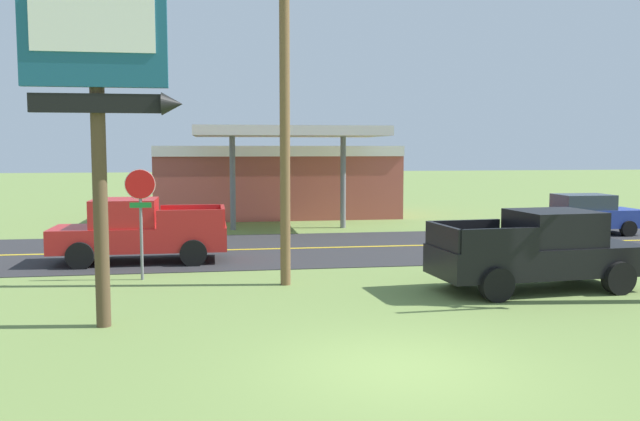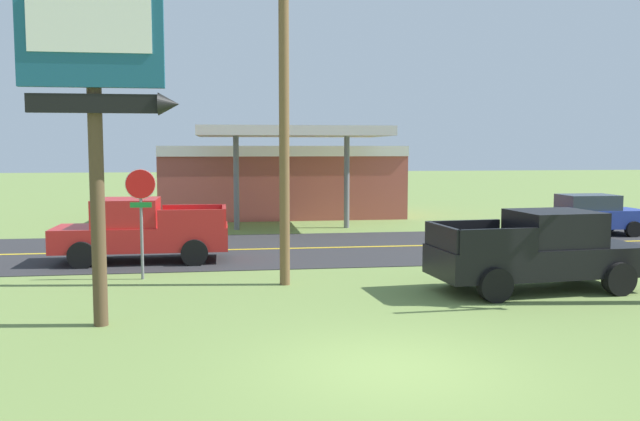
# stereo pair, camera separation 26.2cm
# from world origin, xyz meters

# --- Properties ---
(ground_plane) EXTENTS (180.00, 180.00, 0.00)m
(ground_plane) POSITION_xyz_m (0.00, 0.00, 0.00)
(ground_plane) COLOR olive
(road_asphalt) EXTENTS (140.00, 8.00, 0.02)m
(road_asphalt) POSITION_xyz_m (0.00, 13.00, 0.01)
(road_asphalt) COLOR #2B2B2D
(road_asphalt) RESTS_ON ground
(road_centre_line) EXTENTS (126.00, 0.20, 0.01)m
(road_centre_line) POSITION_xyz_m (0.00, 13.00, 0.02)
(road_centre_line) COLOR gold
(road_centre_line) RESTS_ON road_asphalt
(motel_sign) EXTENTS (2.96, 0.54, 6.82)m
(motel_sign) POSITION_xyz_m (-4.97, 3.30, 4.72)
(motel_sign) COLOR brown
(motel_sign) RESTS_ON ground
(stop_sign) EXTENTS (0.80, 0.08, 2.95)m
(stop_sign) POSITION_xyz_m (-4.77, 8.15, 2.03)
(stop_sign) COLOR slate
(stop_sign) RESTS_ON ground
(utility_pole) EXTENTS (1.73, 0.26, 9.53)m
(utility_pole) POSITION_xyz_m (-1.07, 6.91, 5.05)
(utility_pole) COLOR brown
(utility_pole) RESTS_ON ground
(gas_station) EXTENTS (12.00, 11.50, 4.40)m
(gas_station) POSITION_xyz_m (0.36, 24.54, 1.94)
(gas_station) COLOR #A84C42
(gas_station) RESTS_ON ground
(pickup_black_parked_on_lawn) EXTENTS (5.35, 2.58, 1.96)m
(pickup_black_parked_on_lawn) POSITION_xyz_m (5.07, 5.34, 0.96)
(pickup_black_parked_on_lawn) COLOR black
(pickup_black_parked_on_lawn) RESTS_ON ground
(pickup_red_on_road) EXTENTS (5.20, 2.24, 1.96)m
(pickup_red_on_road) POSITION_xyz_m (-5.15, 11.00, 0.96)
(pickup_red_on_road) COLOR red
(pickup_red_on_road) RESTS_ON ground
(car_blue_near_lane) EXTENTS (4.20, 2.00, 1.64)m
(car_blue_near_lane) POSITION_xyz_m (11.97, 15.00, 0.83)
(car_blue_near_lane) COLOR #233893
(car_blue_near_lane) RESTS_ON ground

